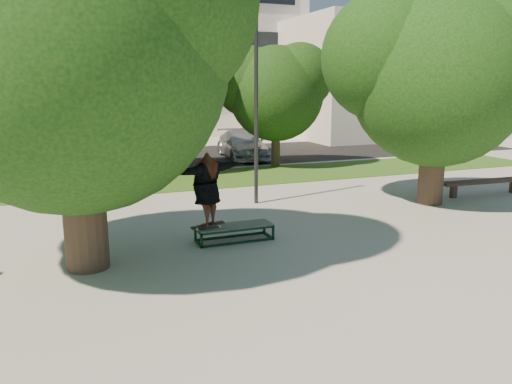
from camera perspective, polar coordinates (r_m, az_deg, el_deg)
name	(u,v)px	position (r m, az deg, el deg)	size (l,w,h in m)	color
ground	(298,257)	(10.76, 4.85, -7.46)	(120.00, 120.00, 0.00)	gray
grass_strip	(214,178)	(19.71, -4.77, 1.57)	(30.00, 4.00, 0.02)	#2B4E16
asphalt_strip	(158,158)	(25.73, -11.10, 3.85)	(40.00, 8.00, 0.01)	black
tree_left	(66,39)	(10.21, -20.86, 15.99)	(6.96, 5.95, 7.12)	#38281E
tree_right	(435,68)	(16.04, 19.77, 13.19)	(6.24, 5.33, 6.51)	#38281E
bg_tree_mid	(146,75)	(21.44, -12.48, 12.95)	(5.76, 4.92, 6.24)	#38281E
bg_tree_right	(274,88)	(22.51, 2.08, 11.82)	(5.04, 4.31, 5.43)	#38281E
lamppost	(256,101)	(15.13, 0.02, 10.41)	(0.25, 0.15, 6.11)	#2D2D30
office_building	(87,25)	(41.37, -18.70, 17.60)	(30.00, 14.12, 16.00)	beige
side_building	(388,80)	(38.39, 14.86, 12.30)	(15.00, 10.00, 8.00)	silver
grind_box	(234,233)	(11.81, -2.49, -4.67)	(1.80, 0.60, 0.38)	black
skater_rig	(207,189)	(11.35, -5.64, 0.33)	(2.12, 1.35, 1.76)	white
bench	(485,182)	(18.24, 24.66, 1.00)	(3.39, 0.62, 0.52)	#46332A
car_silver_a	(56,156)	(22.84, -21.94, 3.85)	(1.57, 3.91, 1.33)	#A5A5A9
car_dark	(109,150)	(22.83, -16.43, 4.59)	(1.71, 4.92, 1.62)	black
car_grey	(117,147)	(25.26, -15.59, 4.93)	(2.12, 4.61, 1.28)	#515156
car_silver_b	(243,145)	(25.17, -1.53, 5.44)	(1.91, 4.69, 1.36)	#BAB9BE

